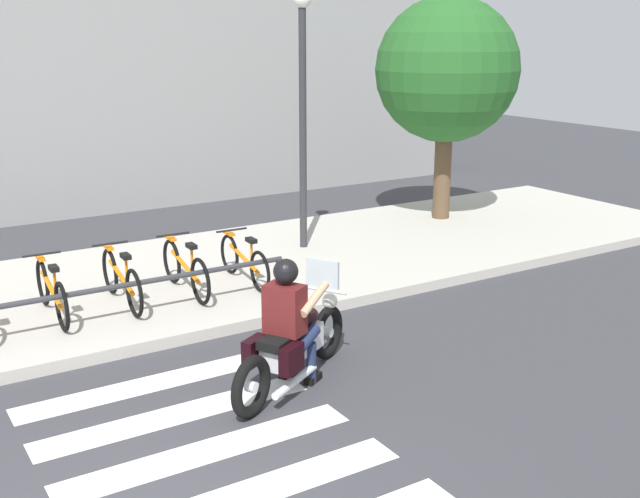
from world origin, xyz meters
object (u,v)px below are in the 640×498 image
(bike_rack, at_px, (62,298))
(tree_near_rack, at_px, (447,71))
(motorcycle, at_px, (293,345))
(bicycle_5, at_px, (185,269))
(bicycle_4, at_px, (121,280))
(street_lamp, at_px, (303,100))
(bicycle_6, at_px, (244,260))
(rider, at_px, (289,314))
(bicycle_3, at_px, (52,292))

(bike_rack, bearing_deg, tree_near_rack, 15.58)
(motorcycle, distance_m, bicycle_5, 3.01)
(motorcycle, relative_size, bike_rack, 0.33)
(tree_near_rack, bearing_deg, bicycle_4, -166.81)
(motorcycle, relative_size, street_lamp, 0.47)
(bicycle_4, bearing_deg, bicycle_5, -0.00)
(bicycle_6, xyz_separation_m, street_lamp, (1.71, 1.20, 2.11))
(bicycle_4, height_order, street_lamp, street_lamp)
(rider, xyz_separation_m, bicycle_4, (-0.80, 3.05, -0.32))
(motorcycle, xyz_separation_m, bicycle_6, (0.92, 3.01, 0.02))
(tree_near_rack, bearing_deg, motorcycle, -142.31)
(bicycle_5, height_order, tree_near_rack, tree_near_rack)
(motorcycle, bearing_deg, bicycle_4, 106.17)
(bicycle_3, xyz_separation_m, bicycle_5, (1.80, -0.00, 0.01))
(bicycle_6, distance_m, bike_rack, 2.75)
(rider, bearing_deg, street_lamp, 57.55)
(bicycle_5, distance_m, street_lamp, 3.55)
(bicycle_4, bearing_deg, bicycle_3, 179.98)
(rider, height_order, bicycle_3, rider)
(motorcycle, distance_m, tree_near_rack, 7.95)
(motorcycle, relative_size, bicycle_3, 1.17)
(bicycle_5, bearing_deg, motorcycle, -90.47)
(bicycle_3, relative_size, bicycle_4, 1.00)
(bicycle_3, bearing_deg, bicycle_6, 0.01)
(bicycle_4, relative_size, bicycle_6, 1.06)
(bicycle_4, height_order, tree_near_rack, tree_near_rack)
(motorcycle, bearing_deg, bicycle_5, 89.53)
(rider, bearing_deg, bicycle_5, 88.23)
(rider, distance_m, bicycle_5, 3.07)
(bicycle_3, bearing_deg, bike_rack, -90.01)
(rider, height_order, tree_near_rack, tree_near_rack)
(rider, bearing_deg, bicycle_4, 104.78)
(motorcycle, height_order, bike_rack, motorcycle)
(rider, distance_m, street_lamp, 5.34)
(motorcycle, height_order, tree_near_rack, tree_near_rack)
(bicycle_5, relative_size, bike_rack, 0.29)
(bicycle_6, relative_size, street_lamp, 0.38)
(rider, bearing_deg, tree_near_rack, 37.59)
(bicycle_4, height_order, bike_rack, bicycle_4)
(bicycle_3, height_order, bicycle_6, bicycle_3)
(rider, relative_size, bike_rack, 0.24)
(motorcycle, height_order, street_lamp, street_lamp)
(street_lamp, bearing_deg, bicycle_3, -164.70)
(bicycle_3, bearing_deg, bicycle_5, -0.01)
(bicycle_6, bearing_deg, rider, -108.04)
(rider, height_order, bike_rack, rider)
(rider, relative_size, tree_near_rack, 0.33)
(rider, relative_size, street_lamp, 0.34)
(bicycle_5, height_order, bicycle_6, bicycle_5)
(motorcycle, relative_size, tree_near_rack, 0.46)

